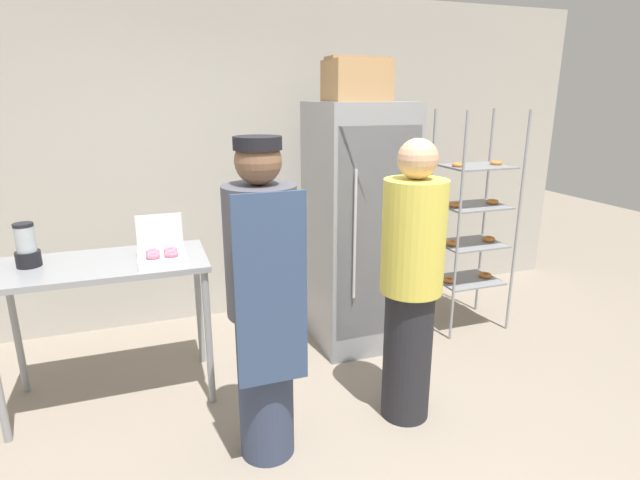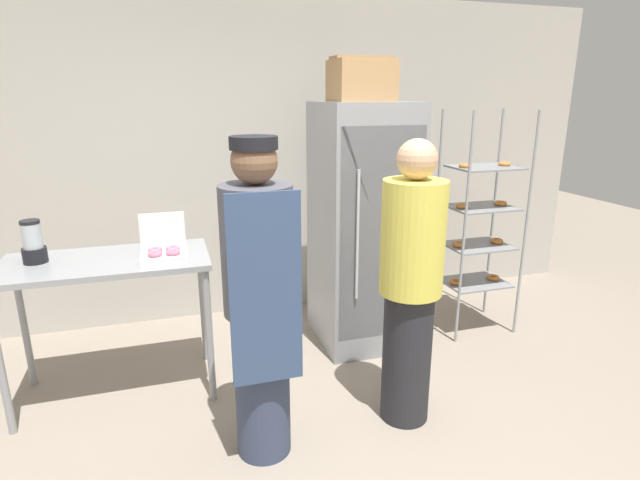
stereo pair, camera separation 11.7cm
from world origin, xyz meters
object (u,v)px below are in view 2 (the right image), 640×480
at_px(person_customer, 410,285).
at_px(baking_rack, 479,227).
at_px(blender_pitcher, 33,244).
at_px(person_baker, 259,301).
at_px(cardboard_storage_box, 361,80).
at_px(donut_box, 164,253).
at_px(refrigerator, 362,227).

bearing_deg(person_customer, baking_rack, 40.93).
distance_m(blender_pitcher, person_customer, 2.26).
height_order(blender_pitcher, person_baker, person_baker).
distance_m(blender_pitcher, cardboard_storage_box, 2.37).
relative_size(baking_rack, blender_pitcher, 6.85).
bearing_deg(baking_rack, blender_pitcher, -178.09).
bearing_deg(baking_rack, person_baker, -153.06).
xyz_separation_m(donut_box, person_baker, (0.45, -0.71, -0.08)).
distance_m(baking_rack, donut_box, 2.46).
relative_size(donut_box, person_customer, 0.16).
height_order(cardboard_storage_box, person_customer, cardboard_storage_box).
relative_size(baking_rack, person_customer, 1.07).
xyz_separation_m(baking_rack, donut_box, (-2.44, -0.30, 0.10)).
xyz_separation_m(refrigerator, blender_pitcher, (-2.20, -0.19, 0.11)).
height_order(refrigerator, cardboard_storage_box, cardboard_storage_box).
xyz_separation_m(baking_rack, person_customer, (-1.11, -0.96, -0.02)).
distance_m(blender_pitcher, person_baker, 1.51).
bearing_deg(baking_rack, person_customer, -139.07).
xyz_separation_m(person_baker, person_customer, (0.88, 0.05, -0.03)).
xyz_separation_m(refrigerator, person_customer, (-0.12, -1.05, -0.07)).
bearing_deg(donut_box, person_customer, -26.43).
height_order(donut_box, cardboard_storage_box, cardboard_storage_box).
distance_m(cardboard_storage_box, person_baker, 1.81).
distance_m(baking_rack, blender_pitcher, 3.20).
bearing_deg(person_customer, blender_pitcher, 157.68).
bearing_deg(blender_pitcher, cardboard_storage_box, 4.22).
bearing_deg(refrigerator, donut_box, -165.25).
relative_size(baking_rack, person_baker, 1.05).
bearing_deg(donut_box, person_baker, -57.53).
bearing_deg(refrigerator, baking_rack, -4.93).
bearing_deg(cardboard_storage_box, baking_rack, -2.92).
relative_size(refrigerator, cardboard_storage_box, 4.40).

